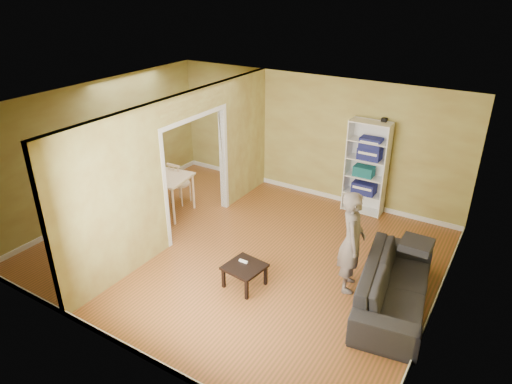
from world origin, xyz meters
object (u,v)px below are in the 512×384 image
coffee_table (245,269)px  dining_table (158,179)px  person (353,234)px  chair_near (142,200)px  chair_far (180,182)px  sofa (396,279)px  bookshelf (367,167)px  chair_left (131,183)px

coffee_table → dining_table: dining_table is taller
dining_table → person: bearing=-5.3°
chair_near → dining_table: bearing=105.4°
chair_near → chair_far: (-0.01, 1.11, -0.06)m
person → chair_far: 4.22m
sofa → dining_table: sofa is taller
dining_table → chair_far: bearing=78.1°
dining_table → chair_near: chair_near is taller
person → bookshelf: person is taller
person → chair_far: bearing=56.7°
chair_left → person: bearing=62.6°
sofa → bookshelf: size_ratio=1.21×
sofa → coffee_table: sofa is taller
person → coffee_table: 1.71m
person → dining_table: size_ratio=1.50×
chair_left → sofa: bearing=62.7°
person → dining_table: (-4.21, 0.39, -0.24)m
sofa → person: bearing=78.3°
person → chair_near: size_ratio=1.83×
bookshelf → chair_near: 4.43m
chair_left → chair_near: bearing=34.4°
sofa → chair_left: (-5.64, 0.36, 0.03)m
chair_near → chair_far: size_ratio=1.12×
chair_left → chair_far: bearing=101.7°
sofa → dining_table: size_ratio=1.81×
coffee_table → chair_near: size_ratio=0.53×
bookshelf → coffee_table: (-0.69, -3.42, -0.63)m
bookshelf → dining_table: (-3.52, -2.21, -0.23)m
chair_near → chair_far: 1.11m
bookshelf → chair_far: (-3.41, -1.69, -0.48)m
chair_left → chair_far: size_ratio=1.02×
person → bookshelf: 2.69m
dining_table → chair_far: (0.11, 0.52, -0.25)m
sofa → chair_far: chair_far is taller
chair_left → chair_far: chair_left is taller
bookshelf → dining_table: bearing=-147.9°
sofa → bookshelf: 3.03m
sofa → chair_left: bearing=77.7°
coffee_table → chair_left: bearing=162.2°
sofa → chair_near: 4.80m
sofa → chair_near: size_ratio=2.22×
dining_table → chair_near: bearing=-78.3°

